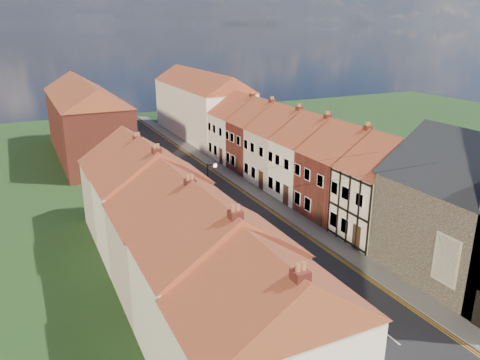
% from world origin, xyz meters
% --- Properties ---
extents(ground, '(160.00, 160.00, 0.00)m').
position_xyz_m(ground, '(0.00, 0.00, 0.00)').
color(ground, '#1E3A19').
rests_on(ground, ground).
extents(road, '(7.00, 90.00, 0.02)m').
position_xyz_m(road, '(0.00, 30.00, 0.01)').
color(road, black).
rests_on(road, ground).
extents(pavement_left, '(1.80, 90.00, 0.12)m').
position_xyz_m(pavement_left, '(-4.40, 30.00, 0.06)').
color(pavement_left, slate).
rests_on(pavement_left, ground).
extents(pavement_right, '(1.80, 90.00, 0.12)m').
position_xyz_m(pavement_right, '(4.40, 30.00, 0.06)').
color(pavement_right, slate).
rests_on(pavement_right, ground).
extents(cottage_r_tudor, '(8.30, 5.20, 9.00)m').
position_xyz_m(cottage_r_tudor, '(9.27, 12.70, 4.47)').
color(cottage_r_tudor, white).
rests_on(cottage_r_tudor, ground).
extents(cottage_r_white_near, '(8.30, 6.00, 9.00)m').
position_xyz_m(cottage_r_white_near, '(9.30, 18.10, 4.47)').
color(cottage_r_white_near, maroon).
rests_on(cottage_r_white_near, ground).
extents(cottage_r_cream_mid, '(8.30, 5.20, 9.00)m').
position_xyz_m(cottage_r_cream_mid, '(9.30, 23.50, 4.48)').
color(cottage_r_cream_mid, white).
rests_on(cottage_r_cream_mid, ground).
extents(cottage_r_pink, '(8.30, 6.00, 9.00)m').
position_xyz_m(cottage_r_pink, '(9.30, 28.90, 4.47)').
color(cottage_r_pink, '#B1A18C').
rests_on(cottage_r_pink, ground).
extents(cottage_r_white_far, '(8.30, 5.20, 9.00)m').
position_xyz_m(cottage_r_white_far, '(9.30, 34.30, 4.48)').
color(cottage_r_white_far, maroon).
rests_on(cottage_r_white_far, ground).
extents(cottage_r_cream_far, '(8.30, 6.00, 9.00)m').
position_xyz_m(cottage_r_cream_far, '(9.30, 39.70, 4.47)').
color(cottage_r_cream_far, white).
rests_on(cottage_r_cream_far, ground).
extents(cottage_l_brick_near, '(8.30, 5.70, 8.80)m').
position_xyz_m(cottage_l_brick_near, '(-9.30, -0.25, 4.37)').
color(cottage_l_brick_near, white).
rests_on(cottage_l_brick_near, ground).
extents(cottage_l_cream, '(8.30, 6.30, 9.10)m').
position_xyz_m(cottage_l_cream, '(-9.30, 5.55, 4.52)').
color(cottage_l_cream, white).
rests_on(cottage_l_cream, ground).
extents(cottage_l_white, '(8.30, 6.90, 8.80)m').
position_xyz_m(cottage_l_white, '(-9.30, 11.95, 4.37)').
color(cottage_l_white, '#B1A18C').
rests_on(cottage_l_white, ground).
extents(cottage_l_brick_mid, '(8.30, 5.70, 9.10)m').
position_xyz_m(cottage_l_brick_mid, '(-9.30, 18.05, 4.53)').
color(cottage_l_brick_mid, white).
rests_on(cottage_l_brick_mid, ground).
extents(cottage_l_pink, '(8.30, 6.30, 8.80)m').
position_xyz_m(cottage_l_pink, '(-9.30, 23.85, 4.37)').
color(cottage_l_pink, '#B1A18C').
rests_on(cottage_l_pink, ground).
extents(block_right_far, '(8.30, 24.20, 10.50)m').
position_xyz_m(block_right_far, '(9.30, 55.00, 5.29)').
color(block_right_far, white).
rests_on(block_right_far, ground).
extents(block_left_far, '(8.30, 24.20, 10.50)m').
position_xyz_m(block_left_far, '(-9.30, 50.00, 5.29)').
color(block_left_far, maroon).
rests_on(block_left_far, ground).
extents(lamppost, '(0.88, 0.15, 6.00)m').
position_xyz_m(lamppost, '(-3.81, 20.00, 3.54)').
color(lamppost, black).
rests_on(lamppost, pavement_left).
extents(car_near, '(1.93, 4.05, 1.33)m').
position_xyz_m(car_near, '(-1.50, 3.66, 0.67)').
color(car_near, black).
rests_on(car_near, ground).
extents(car_mid, '(2.60, 4.71, 1.47)m').
position_xyz_m(car_mid, '(-3.20, 27.30, 0.74)').
color(car_mid, '#B8B9C0').
rests_on(car_mid, ground).
extents(car_far, '(2.43, 4.39, 1.20)m').
position_xyz_m(car_far, '(-2.92, 41.96, 0.60)').
color(car_far, navy).
rests_on(car_far, ground).
extents(car_distant, '(2.44, 5.03, 1.38)m').
position_xyz_m(car_distant, '(-3.20, 50.00, 0.69)').
color(car_distant, '#999DA0').
rests_on(car_distant, ground).
extents(pedestrian_left, '(0.76, 0.59, 1.86)m').
position_xyz_m(pedestrian_left, '(-4.81, 6.10, 1.05)').
color(pedestrian_left, black).
rests_on(pedestrian_left, pavement_left).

